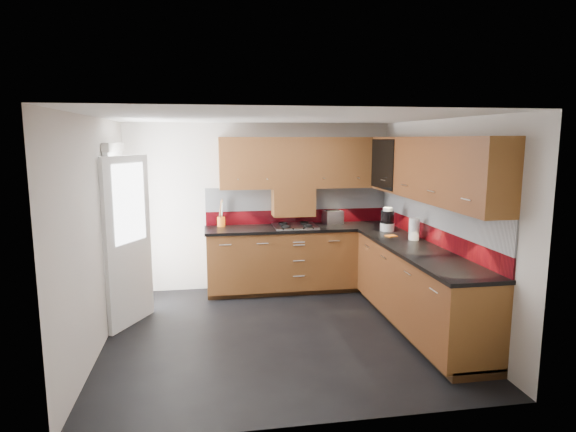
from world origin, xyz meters
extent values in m
cube|color=black|center=(0.00, 0.00, -0.01)|extent=(4.00, 3.80, 0.02)
cube|color=white|center=(0.00, 0.00, 2.45)|extent=(4.00, 3.80, 0.10)
cube|color=beige|center=(0.00, 1.84, 1.20)|extent=(4.00, 0.08, 2.64)
cube|color=beige|center=(0.00, -1.84, 1.20)|extent=(4.00, 0.08, 2.64)
cube|color=beige|center=(-1.94, 0.00, 1.20)|extent=(0.08, 3.80, 2.64)
cube|color=beige|center=(1.94, 0.00, 1.20)|extent=(0.08, 3.80, 2.64)
cube|color=#582C13|center=(0.55, 1.50, 0.48)|extent=(2.70, 0.60, 0.95)
cube|color=#5B2D15|center=(1.60, -0.10, 0.48)|extent=(0.60, 2.60, 0.95)
cube|color=#392210|center=(0.55, 1.53, 0.05)|extent=(2.70, 0.54, 0.10)
cube|color=#392210|center=(1.63, -0.10, 0.05)|extent=(0.54, 2.60, 0.10)
cube|color=black|center=(0.54, 1.49, 0.92)|extent=(2.72, 0.62, 0.04)
cube|color=black|center=(1.59, -0.12, 0.92)|extent=(0.62, 2.60, 0.04)
cube|color=#660911|center=(0.55, 1.79, 1.04)|extent=(2.70, 0.02, 0.20)
cube|color=silver|center=(0.55, 1.79, 1.31)|extent=(2.70, 0.02, 0.34)
cube|color=#660911|center=(1.89, 0.20, 1.04)|extent=(0.02, 3.20, 0.20)
cube|color=silver|center=(1.89, 0.20, 1.31)|extent=(0.02, 3.20, 0.34)
cube|color=#582C13|center=(0.65, 1.64, 1.84)|extent=(2.50, 0.33, 0.72)
cube|color=#5B2D15|center=(1.73, 0.04, 1.84)|extent=(0.33, 2.87, 0.72)
cube|color=silver|center=(0.50, 1.46, 1.63)|extent=(1.80, 0.01, 0.16)
cube|color=silver|center=(1.56, 0.00, 1.63)|extent=(0.01, 2.00, 0.16)
cube|color=#582C13|center=(0.45, 1.64, 1.28)|extent=(0.60, 0.33, 0.40)
cube|color=black|center=(1.56, 1.07, 1.84)|extent=(0.01, 0.80, 0.66)
cube|color=#FFD18C|center=(1.87, 1.07, 1.84)|extent=(0.01, 0.76, 0.64)
cube|color=black|center=(1.73, 1.07, 1.86)|extent=(0.29, 0.76, 0.01)
cylinder|color=black|center=(1.73, 0.82, 1.96)|extent=(0.07, 0.07, 0.16)
cylinder|color=black|center=(1.73, 0.97, 1.96)|extent=(0.07, 0.07, 0.16)
cylinder|color=white|center=(1.73, 1.12, 1.96)|extent=(0.07, 0.07, 0.16)
cylinder|color=black|center=(1.73, 1.27, 1.96)|extent=(0.07, 0.07, 0.16)
cube|color=white|center=(-1.86, 0.90, 1.02)|extent=(0.06, 0.95, 2.04)
cube|color=white|center=(-1.68, 0.55, 1.00)|extent=(0.42, 0.73, 1.98)
cube|color=white|center=(-1.65, 0.55, 1.45)|extent=(0.28, 0.50, 0.90)
cube|color=silver|center=(0.45, 1.48, 0.95)|extent=(0.61, 0.52, 0.02)
torus|color=black|center=(0.29, 1.35, 0.98)|extent=(0.14, 0.14, 0.02)
torus|color=black|center=(0.61, 1.35, 0.98)|extent=(0.14, 0.14, 0.02)
torus|color=black|center=(0.29, 1.61, 0.98)|extent=(0.14, 0.14, 0.02)
torus|color=black|center=(0.61, 1.61, 0.98)|extent=(0.14, 0.14, 0.02)
cube|color=black|center=(0.45, 1.23, 0.96)|extent=(0.46, 0.04, 0.02)
cylinder|color=orange|center=(-0.58, 1.68, 1.01)|extent=(0.11, 0.11, 0.14)
cylinder|color=#99603D|center=(-0.58, 1.70, 1.18)|extent=(0.05, 0.03, 0.28)
cylinder|color=#99603D|center=(-0.57, 1.69, 1.17)|extent=(0.04, 0.04, 0.26)
cylinder|color=#99603D|center=(-0.58, 1.70, 1.19)|extent=(0.06, 0.01, 0.29)
cylinder|color=#99603D|center=(-0.57, 1.69, 1.16)|extent=(0.03, 0.05, 0.24)
cylinder|color=#99603D|center=(-0.59, 1.70, 1.18)|extent=(0.05, 0.04, 0.27)
cube|color=silver|center=(1.04, 1.64, 1.04)|extent=(0.31, 0.23, 0.19)
cube|color=black|center=(1.04, 1.64, 1.14)|extent=(0.21, 0.07, 0.01)
cube|color=black|center=(1.04, 1.68, 1.14)|extent=(0.21, 0.07, 0.01)
cylinder|color=white|center=(1.63, 0.99, 0.99)|extent=(0.19, 0.19, 0.11)
cylinder|color=black|center=(1.63, 0.99, 1.13)|extent=(0.18, 0.18, 0.17)
cylinder|color=white|center=(1.63, 0.99, 1.24)|extent=(0.13, 0.13, 0.04)
cylinder|color=white|center=(1.74, 0.37, 1.08)|extent=(0.16, 0.16, 0.27)
cube|color=orange|center=(1.54, 0.61, 0.95)|extent=(0.15, 0.14, 0.01)
camera|label=1|loc=(-0.76, -5.12, 2.17)|focal=30.00mm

